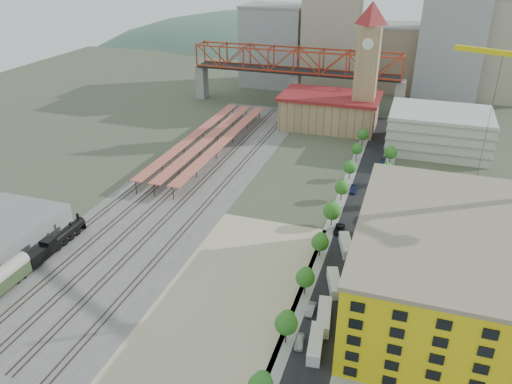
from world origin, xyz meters
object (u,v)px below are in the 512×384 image
(locomotive, at_px, (58,240))
(car_0, at_px, (299,342))
(clock_tower, at_px, (368,57))
(site_trailer_c, at_px, (334,283))
(site_trailer_a, at_px, (315,344))
(construction_building, at_px, (473,272))
(site_trailer_d, at_px, (346,245))
(site_trailer_b, at_px, (324,317))

(locomotive, xyz_separation_m, car_0, (63.00, -13.62, -1.28))
(clock_tower, relative_size, site_trailer_c, 5.90)
(site_trailer_a, bearing_deg, construction_building, 30.96)
(car_0, bearing_deg, locomotive, 160.07)
(construction_building, bearing_deg, locomotive, -176.25)
(site_trailer_c, bearing_deg, locomotive, 167.24)
(locomotive, height_order, car_0, locomotive)
(clock_tower, relative_size, site_trailer_d, 5.72)
(clock_tower, xyz_separation_m, site_trailer_c, (8.00, -100.90, -27.49))
(locomotive, relative_size, site_trailer_d, 2.35)
(site_trailer_d, bearing_deg, site_trailer_b, -106.76)
(site_trailer_c, relative_size, car_0, 2.10)
(site_trailer_c, bearing_deg, construction_building, -15.20)
(site_trailer_b, height_order, site_trailer_d, site_trailer_b)
(locomotive, xyz_separation_m, site_trailer_b, (66.00, -6.14, -0.68))
(locomotive, bearing_deg, site_trailer_a, -11.76)
(site_trailer_d, distance_m, car_0, 34.38)
(construction_building, height_order, car_0, construction_building)
(site_trailer_a, height_order, car_0, site_trailer_a)
(site_trailer_c, bearing_deg, site_trailer_b, -107.20)
(site_trailer_a, relative_size, car_0, 2.18)
(construction_building, distance_m, site_trailer_d, 30.92)
(clock_tower, distance_m, site_trailer_b, 115.74)
(construction_building, height_order, site_trailer_a, construction_building)
(clock_tower, xyz_separation_m, construction_building, (34.00, -99.99, -19.29))
(site_trailer_a, xyz_separation_m, site_trailer_c, (0.00, 18.86, -0.05))
(locomotive, relative_size, car_0, 5.09)
(clock_tower, height_order, construction_building, clock_tower)
(site_trailer_a, xyz_separation_m, site_trailer_d, (0.00, 34.37, -0.01))
(locomotive, distance_m, site_trailer_a, 67.42)
(construction_building, distance_m, car_0, 36.09)
(site_trailer_c, bearing_deg, site_trailer_d, 72.80)
(car_0, bearing_deg, clock_tower, 84.66)
(site_trailer_a, height_order, site_trailer_d, site_trailer_a)
(construction_building, xyz_separation_m, site_trailer_a, (-26.00, -19.77, -8.16))
(site_trailer_b, bearing_deg, car_0, -119.47)
(site_trailer_a, distance_m, car_0, 3.05)
(clock_tower, distance_m, car_0, 122.97)
(site_trailer_d, bearing_deg, car_0, -111.77)
(site_trailer_a, relative_size, site_trailer_d, 1.01)
(site_trailer_a, distance_m, site_trailer_c, 18.86)
(construction_building, xyz_separation_m, site_trailer_b, (-26.00, -12.17, -8.10))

